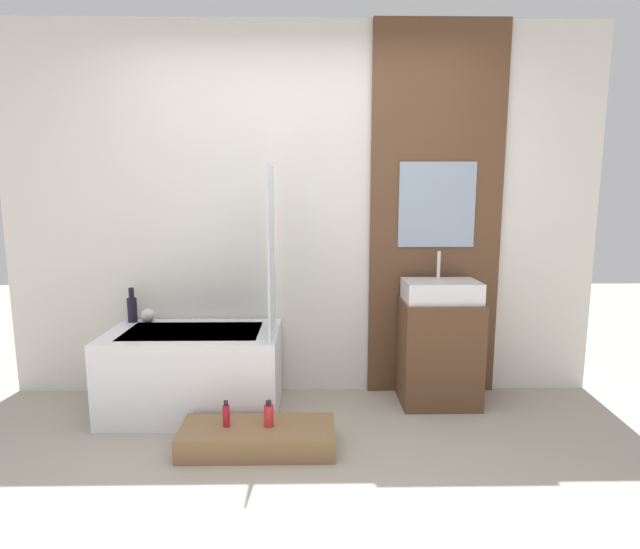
# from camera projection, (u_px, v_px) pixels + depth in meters

# --- Properties ---
(ground_plane) EXTENTS (12.00, 12.00, 0.00)m
(ground_plane) POSITION_uv_depth(u_px,v_px,m) (297.00, 525.00, 2.18)
(ground_plane) COLOR #A39989
(wall_tiled_back) EXTENTS (4.20, 0.06, 2.60)m
(wall_tiled_back) POSITION_uv_depth(u_px,v_px,m) (303.00, 214.00, 3.54)
(wall_tiled_back) COLOR silver
(wall_tiled_back) RESTS_ON ground_plane
(wall_wood_accent) EXTENTS (0.92, 0.04, 2.60)m
(wall_wood_accent) POSITION_uv_depth(u_px,v_px,m) (436.00, 214.00, 3.50)
(wall_wood_accent) COLOR brown
(wall_wood_accent) RESTS_ON ground_plane
(bathtub) EXTENTS (1.12, 0.66, 0.55)m
(bathtub) POSITION_uv_depth(u_px,v_px,m) (194.00, 371.00, 3.32)
(bathtub) COLOR white
(bathtub) RESTS_ON ground_plane
(glass_shower_screen) EXTENTS (0.01, 0.46, 1.06)m
(glass_shower_screen) POSITION_uv_depth(u_px,v_px,m) (271.00, 252.00, 3.12)
(glass_shower_screen) COLOR silver
(glass_shower_screen) RESTS_ON bathtub
(wooden_step_bench) EXTENTS (0.87, 0.35, 0.14)m
(wooden_step_bench) POSITION_uv_depth(u_px,v_px,m) (258.00, 438.00, 2.83)
(wooden_step_bench) COLOR olive
(wooden_step_bench) RESTS_ON ground_plane
(vanity_cabinet) EXTENTS (0.52, 0.40, 0.72)m
(vanity_cabinet) POSITION_uv_depth(u_px,v_px,m) (439.00, 352.00, 3.44)
(vanity_cabinet) COLOR brown
(vanity_cabinet) RESTS_ON ground_plane
(sink) EXTENTS (0.50, 0.33, 0.33)m
(sink) POSITION_uv_depth(u_px,v_px,m) (441.00, 291.00, 3.37)
(sink) COLOR white
(sink) RESTS_ON vanity_cabinet
(vase_tall_dark) EXTENTS (0.07, 0.07, 0.24)m
(vase_tall_dark) POSITION_uv_depth(u_px,v_px,m) (132.00, 308.00, 3.49)
(vase_tall_dark) COLOR black
(vase_tall_dark) RESTS_ON bathtub
(vase_round_light) EXTENTS (0.10, 0.10, 0.10)m
(vase_round_light) POSITION_uv_depth(u_px,v_px,m) (148.00, 315.00, 3.49)
(vase_round_light) COLOR silver
(vase_round_light) RESTS_ON bathtub
(bottle_soap_primary) EXTENTS (0.04, 0.04, 0.15)m
(bottle_soap_primary) POSITION_uv_depth(u_px,v_px,m) (226.00, 415.00, 2.80)
(bottle_soap_primary) COLOR #B21928
(bottle_soap_primary) RESTS_ON wooden_step_bench
(bottle_soap_secondary) EXTENTS (0.05, 0.05, 0.15)m
(bottle_soap_secondary) POSITION_uv_depth(u_px,v_px,m) (269.00, 415.00, 2.81)
(bottle_soap_secondary) COLOR red
(bottle_soap_secondary) RESTS_ON wooden_step_bench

